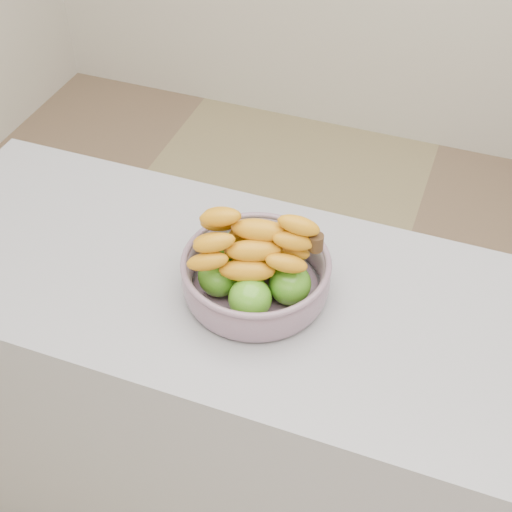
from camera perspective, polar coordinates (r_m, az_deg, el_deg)
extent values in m
cube|color=#96959D|center=(1.82, 5.92, -14.18)|extent=(2.00, 0.60, 0.90)
cylinder|color=#8694A1|center=(1.49, 0.00, -2.62)|extent=(0.26, 0.26, 0.01)
torus|color=#8694A1|center=(1.43, 0.00, -0.49)|extent=(0.31, 0.31, 0.01)
sphere|color=#34971A|center=(1.40, -0.48, -3.44)|extent=(0.09, 0.09, 0.09)
sphere|color=#34971A|center=(1.43, 2.72, -2.24)|extent=(0.09, 0.09, 0.09)
sphere|color=#34971A|center=(1.49, 2.06, 0.19)|extent=(0.09, 0.09, 0.09)
sphere|color=#34971A|center=(1.50, -1.32, 0.55)|extent=(0.09, 0.09, 0.09)
sphere|color=#34971A|center=(1.45, -2.98, -1.60)|extent=(0.09, 0.09, 0.09)
ellipsoid|color=orange|center=(1.39, -0.73, -1.17)|extent=(0.20, 0.10, 0.04)
ellipsoid|color=orange|center=(1.42, -0.40, 0.19)|extent=(0.20, 0.08, 0.04)
ellipsoid|color=orange|center=(1.46, -0.10, 1.49)|extent=(0.20, 0.06, 0.04)
ellipsoid|color=orange|center=(1.38, -0.17, 0.45)|extent=(0.20, 0.11, 0.04)
ellipsoid|color=orange|center=(1.42, 0.17, 1.89)|extent=(0.19, 0.05, 0.04)
ellipsoid|color=orange|center=(1.37, 0.25, 2.09)|extent=(0.20, 0.08, 0.04)
cylinder|color=#3B2612|center=(1.38, 4.80, 1.10)|extent=(0.03, 0.03, 0.03)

